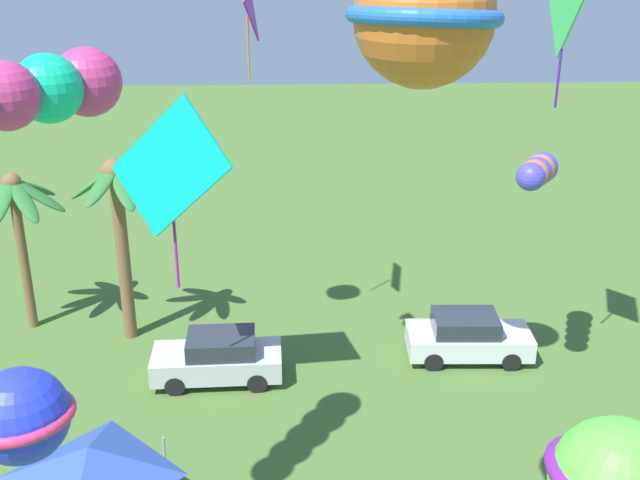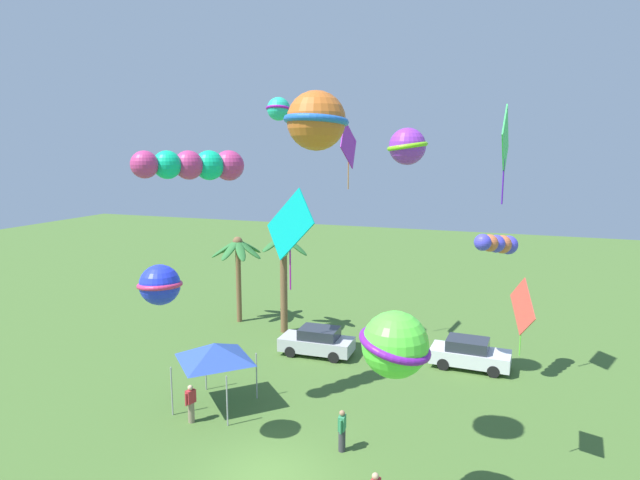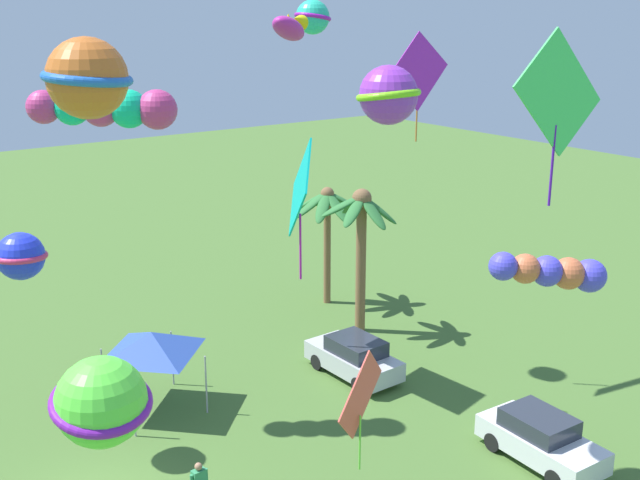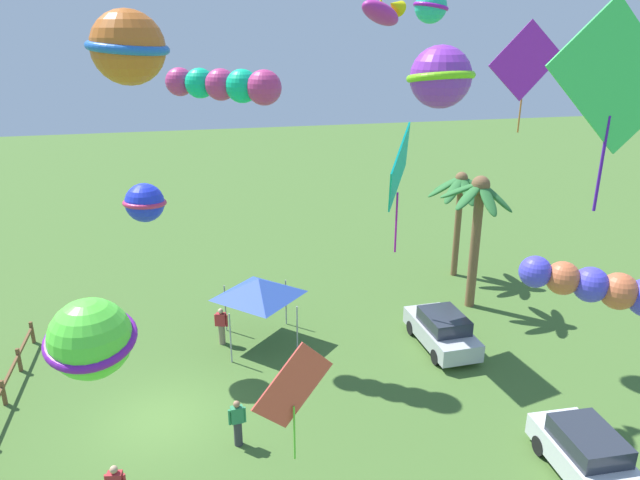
# 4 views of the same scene
# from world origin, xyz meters

# --- Properties ---
(palm_tree_0) EXTENTS (3.43, 3.39, 5.53)m
(palm_tree_0) POSITION_xyz_m (-9.04, 14.72, 4.34)
(palm_tree_0) COLOR brown
(palm_tree_0) RESTS_ON ground
(palm_tree_1) EXTENTS (3.19, 3.16, 6.21)m
(palm_tree_1) POSITION_xyz_m (-5.50, 13.87, 4.57)
(palm_tree_1) COLOR brown
(palm_tree_1) RESTS_ON ground
(parked_car_0) EXTENTS (3.95, 1.83, 1.51)m
(parked_car_0) POSITION_xyz_m (-2.30, 11.02, 0.75)
(parked_car_0) COLOR #BCBCC1
(parked_car_0) RESTS_ON ground
(parked_car_1) EXTENTS (3.96, 1.86, 1.51)m
(parked_car_1) POSITION_xyz_m (5.55, 12.01, 0.75)
(parked_car_1) COLOR silver
(parked_car_1) RESTS_ON ground
(festival_tent) EXTENTS (2.86, 2.86, 2.85)m
(festival_tent) POSITION_xyz_m (-4.30, 3.91, 2.47)
(festival_tent) COLOR #9E9EA3
(festival_tent) RESTS_ON ground
(kite_ball_0) EXTENTS (2.61, 2.62, 1.78)m
(kite_ball_0) POSITION_xyz_m (1.65, 0.34, 11.78)
(kite_ball_0) COLOR orange
(kite_diamond_3) EXTENTS (3.27, 1.80, 5.09)m
(kite_diamond_3) POSITION_xyz_m (-3.02, 9.13, 7.24)
(kite_diamond_3) COLOR #09B2AA
(kite_ball_5) EXTENTS (2.01, 2.00, 1.56)m
(kite_ball_5) POSITION_xyz_m (2.93, 7.87, 11.06)
(kite_ball_5) COLOR purple
(kite_tube_6) EXTENTS (1.84, 3.02, 1.23)m
(kite_tube_6) POSITION_xyz_m (6.66, 10.36, 6.72)
(kite_tube_6) COLOR #4943E4
(kite_ball_8) EXTENTS (2.17, 2.17, 1.40)m
(kite_ball_8) POSITION_xyz_m (-3.91, -0.08, 6.36)
(kite_ball_8) COLOR #2434ED
(kite_tube_9) EXTENTS (3.03, 3.95, 1.22)m
(kite_tube_9) POSITION_xyz_m (-4.41, 3.06, 10.33)
(kite_tube_9) COLOR #C63579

